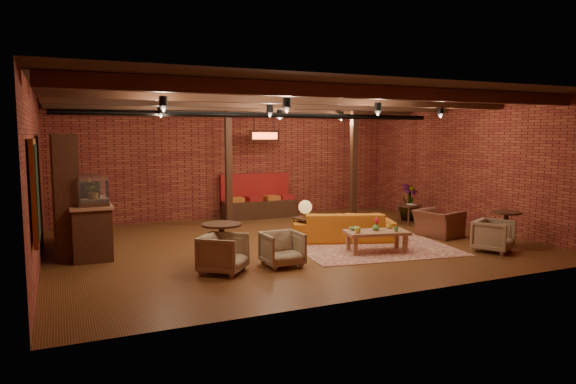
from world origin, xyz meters
name	(u,v)px	position (x,y,z in m)	size (l,w,h in m)	color
floor	(291,243)	(0.00, 0.00, 0.00)	(10.00, 10.00, 0.00)	#3D200F
ceiling	(291,96)	(0.00, 0.00, 3.20)	(10.00, 8.00, 0.02)	black
wall_back	(234,162)	(0.00, 4.00, 1.60)	(10.00, 0.02, 3.20)	maroon
wall_front	(404,188)	(0.00, -4.00, 1.60)	(10.00, 0.02, 3.20)	maroon
wall_left	(36,179)	(-5.00, 0.00, 1.60)	(0.02, 8.00, 3.20)	maroon
wall_right	(468,165)	(5.00, 0.00, 1.60)	(0.02, 8.00, 3.20)	maroon
ceiling_beams	(291,102)	(0.00, 0.00, 3.08)	(9.80, 6.40, 0.22)	black
ceiling_pipe	(264,115)	(0.00, 1.60, 2.85)	(0.12, 0.12, 9.60)	black
post_left	(229,165)	(-0.60, 2.60, 1.60)	(0.16, 0.16, 3.20)	black
post_right	(354,163)	(2.80, 2.00, 1.60)	(0.16, 0.16, 3.20)	black
service_counter	(89,212)	(-4.10, 1.00, 0.80)	(0.80, 2.50, 1.60)	black
plant_counter	(93,191)	(-4.00, 1.20, 1.22)	(0.35, 0.39, 0.30)	#337F33
shelving_hutch	(67,193)	(-4.50, 1.10, 1.20)	(0.52, 2.00, 2.40)	black
chalkboard_menu	(35,192)	(-4.93, -2.30, 1.60)	(0.08, 0.96, 1.46)	black
banquette	(259,200)	(0.60, 3.55, 0.50)	(2.10, 0.70, 1.00)	maroon
service_sign	(264,136)	(0.60, 3.10, 2.35)	(0.86, 0.06, 0.30)	#FF4219
ceiling_spotlights	(291,112)	(0.00, 0.00, 2.86)	(6.40, 4.40, 0.28)	black
rug	(374,248)	(1.40, -1.17, 0.01)	(3.21, 2.45, 0.01)	maroon
sofa	(343,226)	(1.16, -0.26, 0.33)	(2.26, 0.88, 0.66)	#B76619
coffee_table	(376,233)	(1.21, -1.50, 0.39)	(1.38, 0.90, 0.69)	#8D6442
side_table_lamp	(305,210)	(0.32, -0.05, 0.72)	(0.57, 0.57, 0.94)	black
round_table_left	(222,237)	(-1.95, -1.20, 0.52)	(0.73, 0.73, 0.76)	black
armchair_a	(223,252)	(-2.09, -1.76, 0.37)	(0.72, 0.68, 0.74)	#B3A98B
armchair_b	(282,247)	(-0.98, -1.76, 0.35)	(0.68, 0.63, 0.70)	#B3A98B
armchair_right	(439,219)	(3.46, -0.75, 0.42)	(0.96, 0.62, 0.84)	brown
side_table_book	(409,206)	(3.81, 0.84, 0.49)	(0.54, 0.54, 0.55)	black
round_table_right	(506,223)	(4.16, -2.09, 0.49)	(0.62, 0.62, 0.73)	black
armchair_far	(493,234)	(3.43, -2.44, 0.36)	(0.69, 0.65, 0.71)	#B3A98B
plant_tall	(410,165)	(4.27, 1.42, 1.53)	(1.72, 1.72, 3.07)	#4C7F4C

